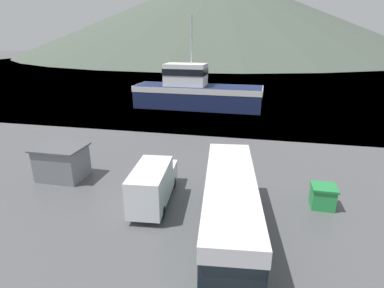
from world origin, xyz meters
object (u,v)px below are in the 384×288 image
at_px(tour_bus, 230,206).
at_px(delivery_van, 153,183).
at_px(dock_kiosk, 62,162).
at_px(storage_bin, 323,196).
at_px(fishing_boat, 196,91).

xyz_separation_m(tour_bus, delivery_van, (-4.87, 2.48, -0.50)).
bearing_deg(dock_kiosk, storage_bin, -1.10).
bearing_deg(storage_bin, delivery_van, -170.69).
height_order(storage_bin, dock_kiosk, dock_kiosk).
distance_m(fishing_boat, dock_kiosk, 25.48).
relative_size(fishing_boat, dock_kiosk, 5.37).
distance_m(delivery_van, dock_kiosk, 7.90).
distance_m(tour_bus, fishing_boat, 30.45).
distance_m(tour_bus, delivery_van, 5.49).
relative_size(delivery_van, storage_bin, 4.22).
bearing_deg(tour_bus, storage_bin, 31.99).
bearing_deg(storage_bin, fishing_boat, 117.02).
xyz_separation_m(tour_bus, storage_bin, (5.27, 4.14, -1.14)).
bearing_deg(dock_kiosk, tour_bus, -19.72).
bearing_deg(delivery_van, storage_bin, 3.91).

